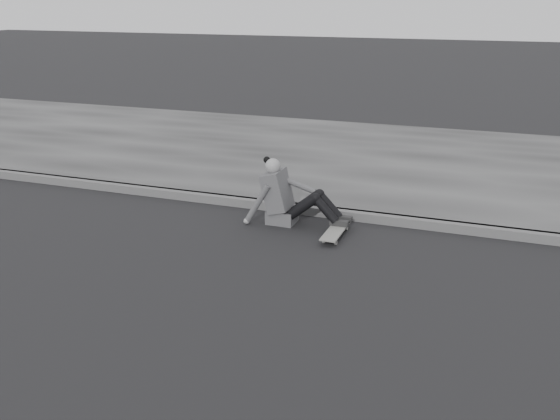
% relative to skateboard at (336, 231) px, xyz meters
% --- Properties ---
extents(ground, '(80.00, 80.00, 0.00)m').
position_rel_skateboard_xyz_m(ground, '(-0.12, -1.89, -0.07)').
color(ground, black).
rests_on(ground, ground).
extents(curb, '(24.00, 0.16, 0.12)m').
position_rel_skateboard_xyz_m(curb, '(-0.12, 0.69, -0.01)').
color(curb, '#535353').
rests_on(curb, ground).
extents(sidewalk, '(24.00, 6.00, 0.12)m').
position_rel_skateboard_xyz_m(sidewalk, '(-0.12, 3.71, -0.01)').
color(sidewalk, '#3C3C3C').
rests_on(sidewalk, ground).
extents(skateboard, '(0.20, 0.78, 0.09)m').
position_rel_skateboard_xyz_m(skateboard, '(0.00, 0.00, 0.00)').
color(skateboard, gray).
rests_on(skateboard, ground).
extents(seated_woman, '(1.38, 0.46, 0.88)m').
position_rel_skateboard_xyz_m(seated_woman, '(-0.73, 0.25, 0.29)').
color(seated_woman, '#4A4A4C').
rests_on(seated_woman, ground).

